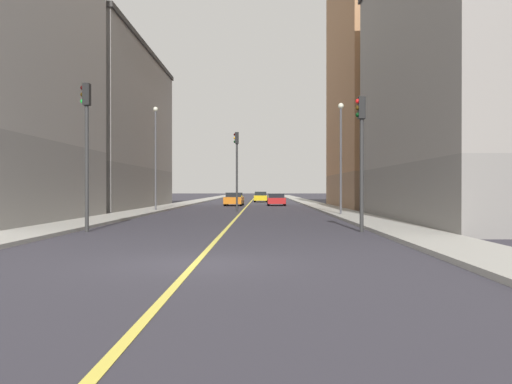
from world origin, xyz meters
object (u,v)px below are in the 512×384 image
traffic_light_median_far (237,160)px  car_orange (234,199)px  traffic_light_left_near (361,144)px  building_left_near (480,77)px  car_yellow (261,197)px  car_red (276,200)px  building_right_midblock (98,129)px  traffic_light_right_near (86,136)px  building_left_mid (388,78)px  street_lamp_left_near (341,147)px  street_lamp_right_near (156,148)px

traffic_light_median_far → car_orange: (-0.97, 14.92, -3.34)m
traffic_light_left_near → traffic_light_median_far: traffic_light_median_far is taller
building_left_near → car_orange: (-14.60, 28.75, -7.04)m
building_left_near → car_yellow: (-11.85, 45.14, -7.04)m
car_red → traffic_light_left_near: bearing=-85.9°
traffic_light_left_near → traffic_light_median_far: size_ratio=0.89×
traffic_light_median_far → car_red: 16.10m
building_right_midblock → traffic_light_right_near: size_ratio=4.17×
building_left_mid → street_lamp_left_near: bearing=-112.7°
car_red → building_left_near: bearing=-70.8°
traffic_light_right_near → car_yellow: bearing=82.3°
building_right_midblock → traffic_light_right_near: (7.52, -26.96, -3.24)m
street_lamp_right_near → car_red: 19.28m
building_left_mid → traffic_light_right_near: (-18.89, -28.73, -8.10)m
traffic_light_left_near → car_red: (-2.58, 36.03, -3.00)m
car_yellow → car_red: 16.06m
traffic_light_left_near → car_yellow: size_ratio=1.27×
traffic_light_right_near → car_orange: 36.01m
traffic_light_right_near → car_orange: bearing=83.1°
building_left_near → car_yellow: bearing=104.7°
street_lamp_left_near → car_yellow: street_lamp_left_near is taller
street_lamp_left_near → street_lamp_right_near: street_lamp_right_near is taller
building_left_mid → car_red: building_left_mid is taller
building_right_midblock → car_red: size_ratio=6.38×
street_lamp_right_near → car_red: street_lamp_right_near is taller
building_right_midblock → car_orange: building_right_midblock is taller
building_left_mid → traffic_light_left_near: size_ratio=4.34×
building_right_midblock → street_lamp_left_near: building_right_midblock is taller
building_left_mid → car_orange: 19.75m
traffic_light_right_near → car_red: (8.75, 36.03, -3.33)m
street_lamp_right_near → traffic_light_left_near: bearing=-58.3°
building_left_near → building_left_mid: 22.30m
car_orange → car_yellow: (2.76, 16.39, -0.00)m
traffic_light_median_far → car_yellow: bearing=86.7°
street_lamp_left_near → car_yellow: 39.41m
traffic_light_right_near → car_orange: traffic_light_right_near is taller
building_left_mid → street_lamp_right_near: (-19.87, -8.78, -7.14)m
building_left_near → traffic_light_median_far: (-13.63, 13.82, -3.70)m
traffic_light_right_near → traffic_light_median_far: bearing=75.7°
street_lamp_right_near → street_lamp_left_near: bearing=-27.1°
car_yellow → car_red: bearing=-83.9°
traffic_light_left_near → car_red: size_ratio=1.39×
street_lamp_left_near → car_orange: street_lamp_left_near is taller
car_red → street_lamp_left_near: bearing=-81.1°
building_right_midblock → street_lamp_left_near: bearing=-34.8°
building_right_midblock → traffic_light_median_far: building_right_midblock is taller
building_left_near → street_lamp_left_near: building_left_near is taller
car_orange → car_red: 4.49m
traffic_light_right_near → building_right_midblock: bearing=105.6°
building_left_near → traffic_light_left_near: building_left_near is taller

